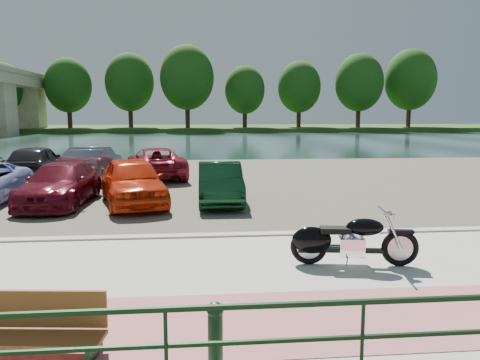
# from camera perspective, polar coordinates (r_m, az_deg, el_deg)

# --- Properties ---
(ground) EXTENTS (200.00, 200.00, 0.00)m
(ground) POSITION_cam_1_polar(r_m,az_deg,el_deg) (9.02, 5.75, -10.48)
(ground) COLOR #595447
(ground) RESTS_ON ground
(promenade) EXTENTS (60.00, 6.00, 0.10)m
(promenade) POSITION_cam_1_polar(r_m,az_deg,el_deg) (8.09, 7.14, -12.38)
(promenade) COLOR #AFACA5
(promenade) RESTS_ON ground
(pink_path) EXTENTS (60.00, 2.00, 0.01)m
(pink_path) POSITION_cam_1_polar(r_m,az_deg,el_deg) (6.72, 10.00, -16.35)
(pink_path) COLOR #A85E65
(pink_path) RESTS_ON promenade
(kerb) EXTENTS (60.00, 0.30, 0.14)m
(kerb) POSITION_cam_1_polar(r_m,az_deg,el_deg) (10.89, 3.73, -6.79)
(kerb) COLOR #AFACA5
(kerb) RESTS_ON ground
(parking_lot) EXTENTS (60.00, 18.00, 0.04)m
(parking_lot) POSITION_cam_1_polar(r_m,az_deg,el_deg) (19.67, -0.37, -0.17)
(parking_lot) COLOR #433F36
(parking_lot) RESTS_ON ground
(river) EXTENTS (120.00, 40.00, 0.00)m
(river) POSITION_cam_1_polar(r_m,az_deg,el_deg) (48.50, -3.33, 4.78)
(river) COLOR #182C29
(river) RESTS_ON ground
(far_bank) EXTENTS (120.00, 24.00, 0.60)m
(far_bank) POSITION_cam_1_polar(r_m,az_deg,el_deg) (80.45, -4.14, 6.34)
(far_bank) COLOR #224518
(far_bank) RESTS_ON ground
(railing) EXTENTS (24.04, 0.05, 0.90)m
(railing) POSITION_cam_1_polar(r_m,az_deg,el_deg) (5.14, 14.77, -16.16)
(railing) COLOR black
(railing) RESTS_ON promenade
(bollards) EXTENTS (10.68, 0.18, 0.81)m
(bollards) POSITION_cam_1_polar(r_m,az_deg,el_deg) (5.24, -4.95, -18.39)
(bollards) COLOR black
(bollards) RESTS_ON promenade
(far_trees) EXTENTS (70.25, 10.68, 12.52)m
(far_trees) POSITION_cam_1_polar(r_m,az_deg,el_deg) (74.56, -0.67, 11.74)
(far_trees) COLOR #361E13
(far_trees) RESTS_ON far_bank
(motorcycle) EXTENTS (2.32, 0.79, 1.05)m
(motorcycle) POSITION_cam_1_polar(r_m,az_deg,el_deg) (8.84, 12.36, -7.22)
(motorcycle) COLOR black
(motorcycle) RESTS_ON promenade
(park_bench) EXTENTS (1.84, 0.64, 0.72)m
(park_bench) POSITION_cam_1_polar(r_m,az_deg,el_deg) (6.18, -24.52, -15.97)
(park_bench) COLOR brown
(park_bench) RESTS_ON promenade
(car_3) EXTENTS (1.98, 4.48, 1.28)m
(car_3) POSITION_cam_1_polar(r_m,az_deg,el_deg) (15.63, -21.04, -0.46)
(car_3) COLOR maroon
(car_3) RESTS_ON parking_lot
(car_4) EXTENTS (2.78, 4.61, 1.47)m
(car_4) POSITION_cam_1_polar(r_m,az_deg,el_deg) (14.93, -12.95, -0.13)
(car_4) COLOR red
(car_4) RESTS_ON parking_lot
(car_5) EXTENTS (1.39, 3.88, 1.27)m
(car_5) POSITION_cam_1_polar(r_m,az_deg,el_deg) (14.88, -2.45, -0.34)
(car_5) COLOR #0E361A
(car_5) RESTS_ON parking_lot
(car_8) EXTENTS (1.89, 4.45, 1.50)m
(car_8) POSITION_cam_1_polar(r_m,az_deg,el_deg) (21.84, -23.61, 2.01)
(car_8) COLOR black
(car_8) RESTS_ON parking_lot
(car_9) EXTENTS (1.83, 4.43, 1.43)m
(car_9) POSITION_cam_1_polar(r_m,az_deg,el_deg) (21.09, -17.44, 2.03)
(car_9) COLOR #585C6A
(car_9) RESTS_ON parking_lot
(car_10) EXTENTS (3.14, 5.17, 1.34)m
(car_10) POSITION_cam_1_polar(r_m,az_deg,el_deg) (20.87, -10.22, 2.09)
(car_10) COLOR maroon
(car_10) RESTS_ON parking_lot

